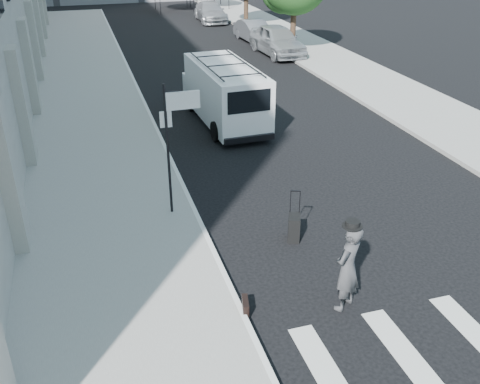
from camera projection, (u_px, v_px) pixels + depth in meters
ground at (308, 266)px, 12.41m from camera, size 120.00×120.00×0.00m
sidewalk_left at (87, 89)px, 24.88m from camera, size 4.50×48.00×0.15m
sidewalk_right at (314, 52)px, 31.70m from camera, size 4.00×56.00×0.15m
sign_pole at (175, 122)px, 13.30m from camera, size 1.03×0.07×3.50m
businessman at (348, 268)px, 10.67m from camera, size 0.84×0.78×1.94m
briefcase at (245, 307)px, 10.83m from camera, size 0.21×0.46×0.34m
suitcase at (294, 228)px, 13.27m from camera, size 0.43×0.53×1.27m
cargo_van at (224, 92)px, 20.67m from camera, size 2.27×5.98×2.23m
parked_car_a at (277, 40)px, 31.00m from camera, size 2.24×5.03×1.68m
parked_car_b at (254, 31)px, 34.33m from camera, size 1.76×4.16×1.33m
parked_car_c at (210, 12)px, 41.02m from camera, size 2.17×4.93×1.41m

